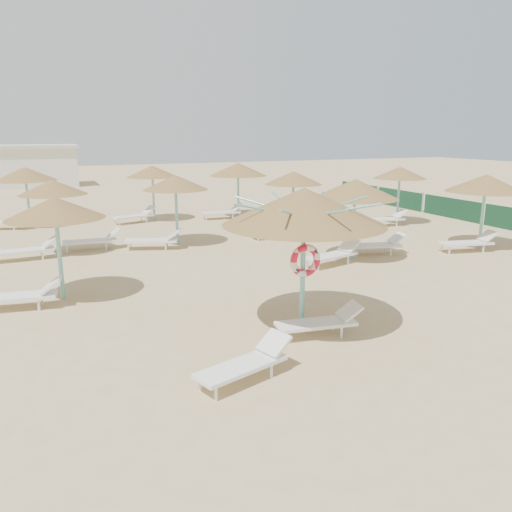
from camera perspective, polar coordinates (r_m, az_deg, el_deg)
name	(u,v)px	position (r m, az deg, el deg)	size (l,w,h in m)	color
ground	(302,331)	(11.04, 5.29, -8.48)	(120.00, 120.00, 0.00)	tan
main_palapa	(304,207)	(10.47, 5.53, 5.59)	(3.45, 3.45, 3.09)	#6BBAB7
lounger_main_a	(247,363)	(8.85, -1.04, -12.09)	(1.91, 1.08, 0.67)	white
lounger_main_b	(321,322)	(10.71, 7.48, -7.46)	(1.89, 0.81, 0.66)	white
palapa_field	(238,181)	(20.24, -2.11, 8.55)	(19.34, 14.22, 2.72)	#6BBAB7
service_hut	(22,166)	(44.00, -25.16, 9.31)	(8.40, 4.40, 3.25)	silver
windbreak_fence	(452,208)	(27.02, 21.51, 5.10)	(0.08, 19.84, 1.10)	#194C33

